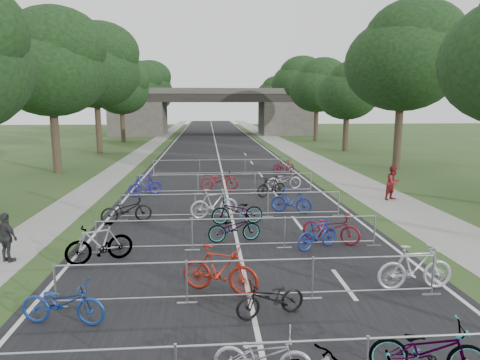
{
  "coord_description": "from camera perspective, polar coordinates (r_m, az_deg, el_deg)",
  "views": [
    {
      "loc": [
        -0.99,
        -2.53,
        4.77
      ],
      "look_at": [
        0.57,
        17.93,
        1.1
      ],
      "focal_mm": 32.0,
      "sensor_mm": 36.0,
      "label": 1
    }
  ],
  "objects": [
    {
      "name": "tree_right_6",
      "position": [
        91.57,
        4.59,
        11.45
      ],
      "size": [
        7.17,
        7.17,
        10.93
      ],
      "color": "#33261C",
      "rests_on": "ground"
    },
    {
      "name": "overpass_bridge",
      "position": [
        67.54,
        -3.56,
        9.07
      ],
      "size": [
        31.0,
        8.0,
        7.05
      ],
      "color": "#3F3C38",
      "rests_on": "ground"
    },
    {
      "name": "road",
      "position": [
        52.75,
        -3.28,
        4.94
      ],
      "size": [
        11.0,
        140.0,
        0.01
      ],
      "primitive_type": "cube",
      "color": "black",
      "rests_on": "ground"
    },
    {
      "name": "tree_right_4",
      "position": [
        68.0,
        7.8,
        12.68
      ],
      "size": [
        8.18,
        8.18,
        12.47
      ],
      "color": "#33261C",
      "rests_on": "ground"
    },
    {
      "name": "bike_21",
      "position": [
        23.91,
        -2.76,
        -0.02
      ],
      "size": [
        2.16,
        0.89,
        1.11
      ],
      "primitive_type": "imported",
      "rotation": [
        0.0,
        0.0,
        1.64
      ],
      "color": "maroon",
      "rests_on": "ground"
    },
    {
      "name": "tree_right_5",
      "position": [
        79.72,
        5.93,
        10.93
      ],
      "size": [
        6.16,
        6.16,
        9.39
      ],
      "color": "#33261C",
      "rests_on": "ground"
    },
    {
      "name": "bike_8",
      "position": [
        10.4,
        -22.52,
        -14.9
      ],
      "size": [
        1.98,
        0.97,
        1.0
      ],
      "primitive_type": "imported",
      "rotation": [
        0.0,
        0.0,
        1.4
      ],
      "color": "navy",
      "rests_on": "ground"
    },
    {
      "name": "tree_right_3",
      "position": [
        56.29,
        10.38,
        12.17
      ],
      "size": [
        7.17,
        7.17,
        10.93
      ],
      "color": "#33261C",
      "rests_on": "ground"
    },
    {
      "name": "tree_left_4",
      "position": [
        67.31,
        -13.55,
        12.02
      ],
      "size": [
        7.56,
        7.56,
        11.53
      ],
      "color": "#33261C",
      "rests_on": "ground"
    },
    {
      "name": "bike_27",
      "position": [
        30.02,
        5.84,
        1.89
      ],
      "size": [
        1.69,
        0.85,
        0.98
      ],
      "primitive_type": "imported",
      "rotation": [
        0.0,
        0.0,
        1.83
      ],
      "color": "maroon",
      "rests_on": "ground"
    },
    {
      "name": "barrier_row_2",
      "position": [
        10.65,
        1.38,
        -13.22
      ],
      "size": [
        9.7,
        0.08,
        1.1
      ],
      "color": "#9A9DA2",
      "rests_on": "ground"
    },
    {
      "name": "sidewalk_right",
      "position": [
        53.5,
        5.35,
        4.98
      ],
      "size": [
        3.0,
        140.0,
        0.01
      ],
      "primitive_type": "cube",
      "color": "gray",
      "rests_on": "ground"
    },
    {
      "name": "pedestrian_c",
      "position": [
        14.84,
        -28.7,
        -6.79
      ],
      "size": [
        0.96,
        0.78,
        1.53
      ],
      "primitive_type": "imported",
      "rotation": [
        0.0,
        0.0,
        2.61
      ],
      "color": "#28282B",
      "rests_on": "ground"
    },
    {
      "name": "bike_19",
      "position": [
        19.02,
        6.89,
        -2.74
      ],
      "size": [
        1.91,
        1.17,
        1.11
      ],
      "primitive_type": "imported",
      "rotation": [
        0.0,
        0.0,
        1.19
      ],
      "color": "navy",
      "rests_on": "ground"
    },
    {
      "name": "pedestrian_b",
      "position": [
        22.67,
        19.75,
        -0.37
      ],
      "size": [
        1.06,
        0.98,
        1.74
      ],
      "primitive_type": "imported",
      "rotation": [
        0.0,
        0.0,
        0.5
      ],
      "color": "maroon",
      "rests_on": "ground"
    },
    {
      "name": "bike_23",
      "position": [
        24.16,
        5.91,
        -0.01
      ],
      "size": [
        2.14,
        1.12,
        1.07
      ],
      "primitive_type": "imported",
      "rotation": [
        0.0,
        0.0,
        1.78
      ],
      "color": "#A8A8AF",
      "rests_on": "ground"
    },
    {
      "name": "bike_18",
      "position": [
        17.11,
        -0.37,
        -4.17
      ],
      "size": [
        2.1,
        0.86,
        1.08
      ],
      "primitive_type": "imported",
      "rotation": [
        0.0,
        0.0,
        4.78
      ],
      "color": "#9A9DA2",
      "rests_on": "ground"
    },
    {
      "name": "tree_left_3",
      "position": [
        55.46,
        -15.49,
        11.55
      ],
      "size": [
        6.72,
        6.72,
        10.25
      ],
      "color": "#33261C",
      "rests_on": "ground"
    },
    {
      "name": "barrier_row_4",
      "position": [
        18.05,
        -1.09,
        -3.39
      ],
      "size": [
        9.7,
        0.08,
        1.1
      ],
      "color": "#9A9DA2",
      "rests_on": "ground"
    },
    {
      "name": "bike_9",
      "position": [
        11.06,
        -2.71,
        -11.87
      ],
      "size": [
        2.13,
        1.37,
        1.25
      ],
      "primitive_type": "imported",
      "rotation": [
        0.0,
        0.0,
        1.16
      ],
      "color": "maroon",
      "rests_on": "ground"
    },
    {
      "name": "bike_13",
      "position": [
        15.01,
        -0.79,
        -6.44
      ],
      "size": [
        1.93,
        0.93,
        0.97
      ],
      "primitive_type": "imported",
      "rotation": [
        0.0,
        0.0,
        1.73
      ],
      "color": "#9A9DA2",
      "rests_on": "ground"
    },
    {
      "name": "barrier_row_6",
      "position": [
        28.85,
        -2.34,
        1.71
      ],
      "size": [
        9.7,
        0.08,
        1.1
      ],
      "color": "#9A9DA2",
      "rests_on": "ground"
    },
    {
      "name": "bike_11",
      "position": [
        12.1,
        22.31,
        -10.78
      ],
      "size": [
        2.02,
        0.61,
        1.2
      ],
      "primitive_type": "imported",
      "rotation": [
        0.0,
        0.0,
        1.59
      ],
      "color": "#B3B2BB",
      "rests_on": "ground"
    },
    {
      "name": "lane_markings",
      "position": [
        52.75,
        -3.28,
        4.93
      ],
      "size": [
        0.12,
        140.0,
        0.0
      ],
      "primitive_type": "cube",
      "color": "silver",
      "rests_on": "ground"
    },
    {
      "name": "barrier_row_5",
      "position": [
        22.94,
        -1.81,
        -0.48
      ],
      "size": [
        9.7,
        0.08,
        1.1
      ],
      "color": "#9A9DA2",
      "rests_on": "ground"
    },
    {
      "name": "tree_right_1",
      "position": [
        33.7,
        21.12,
        14.81
      ],
      "size": [
        8.18,
        8.18,
        12.47
      ],
      "color": "#33261C",
      "rests_on": "ground"
    },
    {
      "name": "bike_12",
      "position": [
        13.75,
        -18.25,
        -8.02
      ],
      "size": [
        2.06,
        1.36,
        1.21
      ],
      "primitive_type": "imported",
      "rotation": [
        0.0,
        0.0,
        5.14
      ],
      "color": "#9A9DA2",
      "rests_on": "ground"
    },
    {
      "name": "bike_20",
      "position": [
        22.99,
        -12.56,
        -0.67
      ],
      "size": [
        1.85,
        1.38,
        1.11
      ],
      "primitive_type": "imported",
      "rotation": [
        0.0,
        0.0,
        5.25
      ],
      "color": "#1D1A93",
      "rests_on": "ground"
    },
    {
      "name": "tree_left_6",
      "position": [
        91.06,
        -11.13,
        11.03
      ],
      "size": [
        6.72,
        6.72,
        10.25
      ],
      "color": "#33261C",
      "rests_on": "ground"
    },
    {
      "name": "sidewalk_left",
      "position": [
        53.14,
        -11.42,
        4.79
      ],
      "size": [
        2.0,
        140.0,
        0.01
      ],
      "primitive_type": "cube",
      "color": "gray",
      "rests_on": "ground"
    },
    {
      "name": "tree_left_2",
      "position": [
        43.84,
        -18.65,
        14.0
      ],
      "size": [
        8.4,
        8.4,
        12.81
      ],
      "color": "#33261C",
      "rests_on": "ground"
    },
    {
      "name": "tree_right_2",
      "position": [
        44.75,
        14.29,
        11.34
      ],
      "size": [
        6.16,
        6.16,
        9.39
      ],
      "color": "#33261C",
      "rests_on": "ground"
    },
    {
      "name": "bike_17",
      "position": [
        18.03,
        -3.47,
        -3.17
      ],
      "size": [
        2.16,
        1.13,
        1.25
      ],
      "primitive_type": "imported",
      "rotation": [
        0.0,
        0.0,
        1.85
      ],
      "color": "#A6A8AE",
      "rests_on": "ground"
    },
    {
      "name": "bike_14",
      "position": [
        14.48,
        10.31,
        -7.1
      ],
      "size": [
        1.74,
        1.25,
        1.03
      ],
      "primitive_type": "imported",
      "rotation": [
        0.0,
        0.0,
        2.07
      ],
      "color": "navy",
      "rests_on": "ground"
    },
    {
      "name": "bike_5",
      "position": [
        8.04,
        3.07,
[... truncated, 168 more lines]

